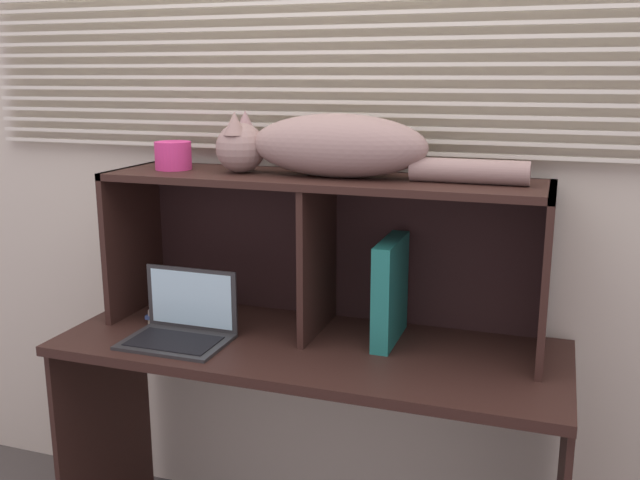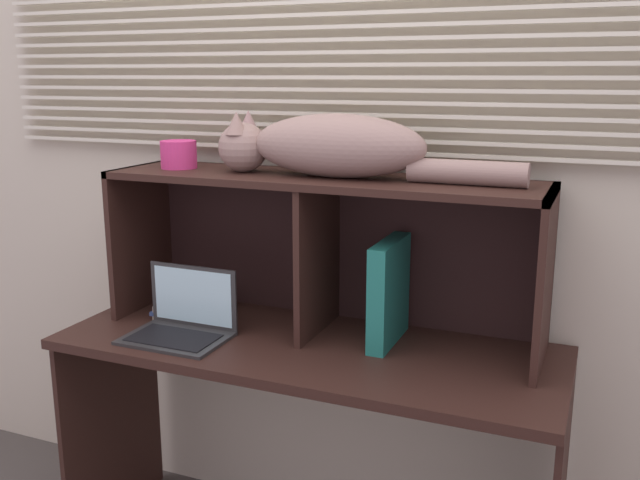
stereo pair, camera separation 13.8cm
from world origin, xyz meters
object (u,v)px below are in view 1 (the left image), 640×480
Objects in this scene: cat at (328,147)px; small_basket at (173,156)px; laptop at (181,326)px; binder_upright at (390,291)px; book_stack at (190,309)px.

cat is 8.06× the size of small_basket.
laptop is 2.64× the size of small_basket.
book_stack is (-0.68, -0.00, -0.13)m from binder_upright.
cat is 0.74m from book_stack.
small_basket is at bearing 120.68° from laptop.
binder_upright is 1.37× the size of book_stack.
cat reaches higher than book_stack.
binder_upright is at bearing 18.32° from laptop.
laptop is at bearing -161.68° from binder_upright.
binder_upright is at bearing 0.26° from book_stack.
binder_upright is at bearing 0.00° from cat.
book_stack is (-0.48, -0.00, -0.56)m from cat.
small_basket is (-0.52, 0.00, -0.04)m from cat.
cat is 4.11× the size of book_stack.
small_basket reaches higher than binder_upright.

